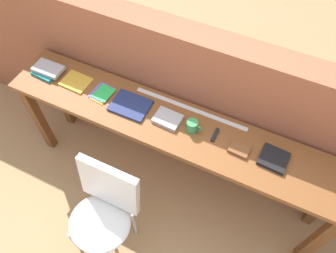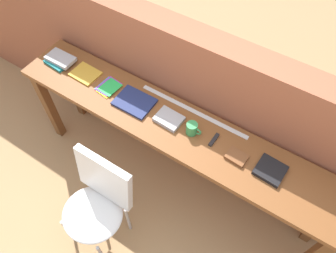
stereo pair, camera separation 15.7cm
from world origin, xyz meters
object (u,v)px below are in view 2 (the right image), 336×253
multitool_folded (214,140)px  book_repair_rightmost (270,170)px  book_stack_leftmost (60,60)px  book_open_centre (134,102)px  pamphlet_pile_colourful (109,87)px  chair_white_moulded (97,202)px  mug (192,129)px  leather_journal_brown (237,157)px  magazine_cycling (85,74)px

multitool_folded → book_repair_rightmost: 0.40m
book_stack_leftmost → book_open_centre: 0.74m
pamphlet_pile_colourful → book_open_centre: 0.25m
book_stack_leftmost → multitool_folded: bearing=0.4°
pamphlet_pile_colourful → book_repair_rightmost: bearing=0.1°
chair_white_moulded → book_open_centre: size_ratio=3.29×
mug → book_repair_rightmost: (0.56, 0.01, -0.03)m
book_open_centre → mug: (0.47, 0.00, 0.03)m
mug → multitool_folded: 0.16m
pamphlet_pile_colourful → mug: 0.72m
multitool_folded → book_open_centre: bearing=-177.5°
mug → leather_journal_brown: (0.34, -0.01, -0.03)m
book_open_centre → mug: mug is taller
pamphlet_pile_colourful → leather_journal_brown: (1.06, -0.02, 0.00)m
magazine_cycling → book_open_centre: size_ratio=0.77×
book_stack_leftmost → mug: size_ratio=2.06×
pamphlet_pile_colourful → book_repair_rightmost: book_repair_rightmost is taller
book_stack_leftmost → leather_journal_brown: book_stack_leftmost is taller
chair_white_moulded → multitool_folded: (0.52, 0.68, 0.36)m
chair_white_moulded → book_stack_leftmost: size_ratio=3.94×
leather_journal_brown → book_repair_rightmost: book_repair_rightmost is taller
pamphlet_pile_colourful → magazine_cycling: bearing=177.7°
book_open_centre → book_repair_rightmost: (1.03, 0.02, 0.00)m
leather_journal_brown → chair_white_moulded: bearing=-134.0°
pamphlet_pile_colourful → leather_journal_brown: 1.06m
magazine_cycling → pamphlet_pile_colourful: pamphlet_pile_colourful is taller
mug → book_repair_rightmost: 0.56m
pamphlet_pile_colourful → multitool_folded: bearing=0.9°
mug → multitool_folded: mug is taller
multitool_folded → leather_journal_brown: size_ratio=0.85×
book_stack_leftmost → mug: bearing=-0.8°
magazine_cycling → book_open_centre: 0.48m
chair_white_moulded → book_repair_rightmost: bearing=35.9°
chair_white_moulded → leather_journal_brown: (0.70, 0.64, 0.37)m
book_stack_leftmost → magazine_cycling: book_stack_leftmost is taller
multitool_folded → pamphlet_pile_colourful: bearing=-179.1°
magazine_cycling → pamphlet_pile_colourful: 0.23m
book_open_centre → multitool_folded: size_ratio=2.46×
book_open_centre → leather_journal_brown: (0.81, -0.01, 0.00)m
chair_white_moulded → book_open_centre: (-0.11, 0.65, 0.36)m
multitool_folded → leather_journal_brown: 0.19m
book_repair_rightmost → magazine_cycling: bearing=-177.0°
multitool_folded → magazine_cycling: bearing=-179.8°
chair_white_moulded → mug: mug is taller
magazine_cycling → multitool_folded: size_ratio=1.90×
magazine_cycling → pamphlet_pile_colourful: (0.23, -0.01, 0.00)m
multitool_folded → leather_journal_brown: leather_journal_brown is taller
pamphlet_pile_colourful → book_repair_rightmost: size_ratio=1.06×
pamphlet_pile_colourful → book_open_centre: size_ratio=0.68×
book_open_centre → mug: 0.48m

